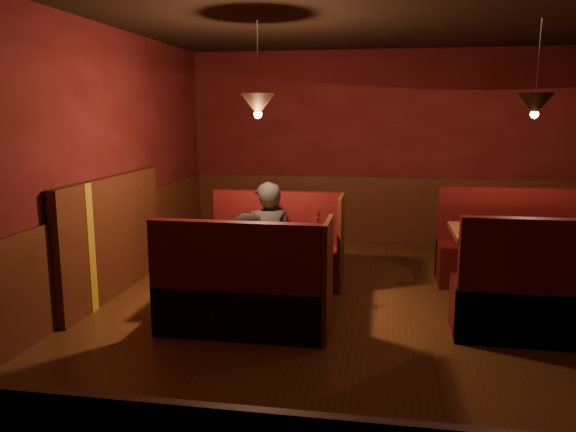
% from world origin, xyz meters
% --- Properties ---
extents(room, '(6.02, 7.02, 2.92)m').
position_xyz_m(room, '(-0.28, 0.05, 1.05)').
color(room, '#5B3313').
rests_on(room, ground).
extents(main_table, '(1.42, 0.86, 0.99)m').
position_xyz_m(main_table, '(-1.25, 0.31, 0.59)').
color(main_table, '#582B1A').
rests_on(main_table, ground).
extents(main_bench_far, '(1.56, 0.56, 1.06)m').
position_xyz_m(main_bench_far, '(-1.24, 1.12, 0.34)').
color(main_bench_far, '#3E0A0F').
rests_on(main_bench_far, ground).
extents(main_bench_near, '(1.56, 0.56, 1.06)m').
position_xyz_m(main_bench_near, '(-1.24, -0.49, 0.34)').
color(main_bench_near, '#3E0A0F').
rests_on(main_bench_near, ground).
extents(second_table, '(1.42, 0.91, 0.80)m').
position_xyz_m(second_table, '(1.39, 0.65, 0.59)').
color(second_table, '#582B1A').
rests_on(second_table, ground).
extents(second_bench_far, '(1.57, 0.59, 1.12)m').
position_xyz_m(second_bench_far, '(1.42, 1.50, 0.36)').
color(second_bench_far, '#3E0A0F').
rests_on(second_bench_far, ground).
extents(second_bench_near, '(1.57, 0.59, 1.12)m').
position_xyz_m(second_bench_near, '(1.42, -0.19, 0.36)').
color(second_bench_near, '#3E0A0F').
rests_on(second_bench_near, ground).
extents(diner_a, '(0.66, 0.53, 1.57)m').
position_xyz_m(diner_a, '(-1.31, 0.91, 0.79)').
color(diner_a, black).
rests_on(diner_a, ground).
extents(diner_b, '(0.83, 0.74, 1.41)m').
position_xyz_m(diner_b, '(-1.23, -0.26, 0.70)').
color(diner_b, black).
rests_on(diner_b, ground).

